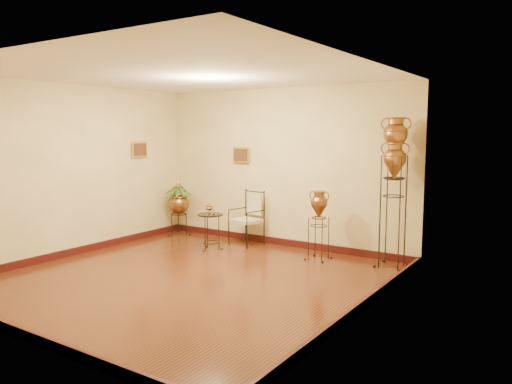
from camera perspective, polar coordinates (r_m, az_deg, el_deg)
The scene contains 8 objects.
ground at distance 7.13m, azimuth -7.57°, elevation -9.75°, with size 5.00×5.00×0.00m, color #572614.
room_shell at distance 6.85m, azimuth -7.80°, elevation 4.31°, with size 5.02×5.02×2.81m.
amphora_tall at distance 7.71m, azimuth 15.46°, elevation 0.14°, with size 0.49×0.49×2.27m.
amphora_mid at distance 7.73m, azimuth 15.41°, elevation -1.33°, with size 0.56×0.56×1.90m.
amphora_short at distance 8.00m, azimuth 7.18°, elevation -3.76°, with size 0.41×0.41×1.13m.
planter_urn at distance 9.96m, azimuth -8.85°, elevation -1.05°, with size 0.84×0.84×1.19m.
armchair at distance 8.99m, azimuth -1.11°, elevation -3.02°, with size 0.63×0.60×0.97m.
side_table at distance 8.68m, azimuth -5.23°, elevation -4.46°, with size 0.56×0.56×0.79m.
Camera 1 is at (4.51, -5.13, 2.04)m, focal length 35.00 mm.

